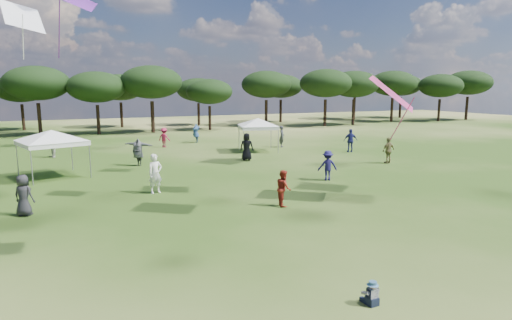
{
  "coord_description": "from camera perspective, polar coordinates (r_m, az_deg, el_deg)",
  "views": [
    {
      "loc": [
        -5.92,
        -5.3,
        5.07
      ],
      "look_at": [
        -0.87,
        6.0,
        2.97
      ],
      "focal_mm": 30.0,
      "sensor_mm": 36.0,
      "label": 1
    }
  ],
  "objects": [
    {
      "name": "tree_line",
      "position": [
        53.36,
        -15.35,
        9.66
      ],
      "size": [
        108.78,
        17.63,
        7.77
      ],
      "color": "black",
      "rests_on": "ground"
    },
    {
      "name": "tent_left",
      "position": [
        26.76,
        -25.64,
        3.37
      ],
      "size": [
        6.2,
        6.2,
        3.02
      ],
      "rotation": [
        0.0,
        0.0,
        0.3
      ],
      "color": "gray",
      "rests_on": "ground"
    },
    {
      "name": "tent_right",
      "position": [
        34.23,
        0.27,
        5.41
      ],
      "size": [
        5.67,
        5.67,
        2.98
      ],
      "rotation": [
        0.0,
        0.0,
        -0.24
      ],
      "color": "gray",
      "rests_on": "ground"
    },
    {
      "name": "toddler",
      "position": [
        10.92,
        15.15,
        -16.86
      ],
      "size": [
        0.4,
        0.44,
        0.59
      ],
      "rotation": [
        0.0,
        0.0,
        0.06
      ],
      "color": "black",
      "rests_on": "ground"
    },
    {
      "name": "festival_crowd",
      "position": [
        29.23,
        -11.72,
        1.19
      ],
      "size": [
        28.52,
        24.16,
        1.93
      ],
      "color": "black",
      "rests_on": "ground"
    }
  ]
}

